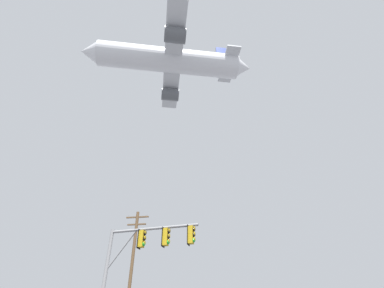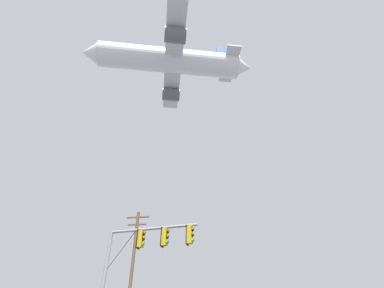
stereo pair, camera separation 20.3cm
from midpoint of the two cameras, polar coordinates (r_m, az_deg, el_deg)
name	(u,v)px [view 1 (the left image)]	position (r m, az deg, el deg)	size (l,w,h in m)	color
signal_pole_near	(142,253)	(16.01, -10.91, -21.78)	(5.29, 0.98, 6.28)	gray
utility_pole	(132,269)	(26.14, -12.93, -24.31)	(2.20, 0.28, 10.67)	brown
airplane	(169,61)	(48.31, -5.06, 17.15)	(28.86, 22.29, 7.93)	white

